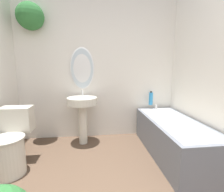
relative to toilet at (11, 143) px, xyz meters
The scene contains 5 objects.
wall_back 1.61m from the toilet, 43.99° to the left, with size 2.75×0.39×2.40m.
toilet is the anchor object (origin of this frame).
pedestal_sink 1.03m from the toilet, 37.80° to the left, with size 0.47×0.47×0.85m.
bathtub 2.05m from the toilet, ahead, with size 0.63×1.47×0.57m.
shampoo_bottle 2.13m from the toilet, 21.47° to the left, with size 0.07×0.07×0.24m.
Camera 1 is at (-0.11, -0.36, 1.19)m, focal length 26.00 mm.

